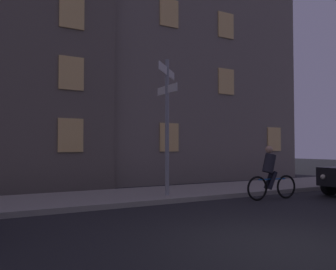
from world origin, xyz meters
TOP-DOWN VIEW (x-y plane):
  - ground_plane at (0.00, 0.00)m, footprint 80.00×80.00m
  - sidewalk_kerb at (0.00, 6.19)m, footprint 40.00×3.09m
  - signpost at (0.88, 5.37)m, footprint 1.25×1.25m
  - cyclist at (3.60, 3.86)m, footprint 1.82×0.36m
  - building_right_block at (4.74, 13.95)m, footprint 12.40×9.58m

SIDE VIEW (x-z plane):
  - ground_plane at x=0.00m, z-range 0.00..0.00m
  - sidewalk_kerb at x=0.00m, z-range 0.00..0.14m
  - cyclist at x=3.60m, z-range -0.06..1.55m
  - signpost at x=0.88m, z-range 0.52..4.59m
  - building_right_block at x=4.74m, z-range 0.00..13.66m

